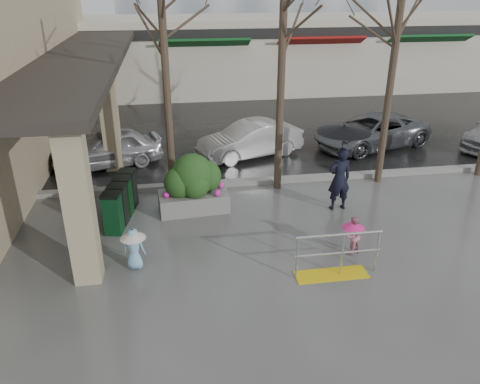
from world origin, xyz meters
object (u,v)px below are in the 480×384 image
object	(u,v)px
tree_west	(162,14)
tree_midwest	(284,7)
news_boxes	(121,200)
car_a	(107,148)
woman	(341,159)
car_b	(250,140)
tree_mideast	(399,20)
car_c	(371,131)
child_blue	(134,244)
child_pink	(353,233)
handrail	(335,260)
planter	(193,184)

from	to	relation	value
tree_west	tree_midwest	bearing A→B (deg)	0.00
news_boxes	car_a	xyz separation A→B (m)	(-0.76, 4.11, 0.08)
tree_midwest	news_boxes	bearing A→B (deg)	-163.22
woman	car_b	size ratio (longest dim) A/B	0.64
news_boxes	car_a	bearing A→B (deg)	111.23
tree_mideast	car_c	bearing A→B (deg)	71.18
tree_mideast	child_blue	size ratio (longest dim) A/B	6.64
news_boxes	child_pink	bearing A→B (deg)	-14.86
child_pink	news_boxes	bearing A→B (deg)	-49.77
tree_mideast	news_boxes	world-z (taller)	tree_mideast
child_blue	car_a	distance (m)	6.67
child_blue	car_b	xyz separation A→B (m)	(3.79, 6.73, 0.04)
tree_mideast	car_a	size ratio (longest dim) A/B	1.76
handrail	tree_mideast	world-z (taller)	tree_mideast
woman	child_blue	size ratio (longest dim) A/B	2.51
handrail	planter	size ratio (longest dim) A/B	0.97
car_b	car_a	bearing A→B (deg)	-107.64
woman	child_blue	world-z (taller)	woman
handrail	child_pink	world-z (taller)	handrail
tree_midwest	tree_west	bearing A→B (deg)	-180.00
tree_mideast	child_blue	distance (m)	9.39
handrail	planter	bearing A→B (deg)	127.54
handrail	car_b	size ratio (longest dim) A/B	0.50
car_c	child_blue	bearing A→B (deg)	-68.39
handrail	car_a	world-z (taller)	car_a
tree_mideast	car_b	world-z (taller)	tree_mideast
handrail	car_a	xyz separation A→B (m)	(-5.51, 7.53, 0.25)
child_pink	car_b	size ratio (longest dim) A/B	0.25
handrail	woman	world-z (taller)	woman
handrail	tree_midwest	xyz separation A→B (m)	(-0.16, 4.80, 4.86)
tree_mideast	car_a	bearing A→B (deg)	162.49
child_blue	planter	distance (m)	3.08
planter	news_boxes	xyz separation A→B (m)	(-1.94, -0.24, -0.24)
handrail	tree_midwest	bearing A→B (deg)	91.91
handrail	car_c	world-z (taller)	car_c
news_boxes	car_c	size ratio (longest dim) A/B	0.44
car_b	car_c	bearing A→B (deg)	74.35
woman	car_c	bearing A→B (deg)	-128.14
child_pink	car_a	world-z (taller)	car_a
child_blue	car_c	size ratio (longest dim) A/B	0.22
planter	car_c	world-z (taller)	planter
tree_mideast	tree_west	bearing A→B (deg)	-180.00
news_boxes	tree_midwest	bearing A→B (deg)	27.59
tree_mideast	news_boxes	size ratio (longest dim) A/B	3.23
car_a	tree_midwest	bearing A→B (deg)	47.43
child_pink	planter	size ratio (longest dim) A/B	0.48
handrail	tree_west	bearing A→B (deg)	124.99
child_blue	car_b	bearing A→B (deg)	-107.97
car_a	planter	bearing A→B (deg)	19.35
tree_midwest	child_pink	distance (m)	6.22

